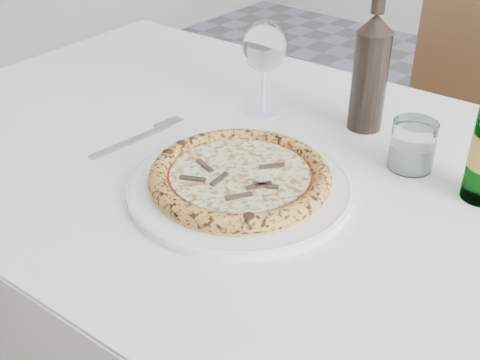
{
  "coord_description": "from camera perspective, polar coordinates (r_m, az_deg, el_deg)",
  "views": [
    {
      "loc": [
        0.31,
        -0.67,
        1.27
      ],
      "look_at": [
        -0.19,
        -0.07,
        0.78
      ],
      "focal_mm": 45.0,
      "sensor_mm": 36.0,
      "label": 1
    }
  ],
  "objects": [
    {
      "name": "wine_bottle",
      "position": [
        1.11,
        12.25,
        10.05
      ],
      "size": [
        0.06,
        0.06,
        0.26
      ],
      "color": "black",
      "rests_on": "dining_table"
    },
    {
      "name": "dining_table",
      "position": [
        1.05,
        3.49,
        -2.63
      ],
      "size": [
        1.54,
        0.96,
        0.76
      ],
      "color": "brown",
      "rests_on": "floor"
    },
    {
      "name": "plate",
      "position": [
        0.93,
        -0.0,
        -0.58
      ],
      "size": [
        0.35,
        0.35,
        0.02
      ],
      "color": "white",
      "rests_on": "dining_table"
    },
    {
      "name": "wine_glass",
      "position": [
        1.13,
        2.33,
        12.29
      ],
      "size": [
        0.08,
        0.08,
        0.18
      ],
      "color": "white",
      "rests_on": "dining_table"
    },
    {
      "name": "fork",
      "position": [
        1.1,
        -9.62,
        4.01
      ],
      "size": [
        0.03,
        0.22,
        0.0
      ],
      "color": "#9EA6B0",
      "rests_on": "dining_table"
    },
    {
      "name": "tumbler",
      "position": [
        1.02,
        16.0,
        2.91
      ],
      "size": [
        0.07,
        0.07,
        0.08
      ],
      "color": "white",
      "rests_on": "dining_table"
    },
    {
      "name": "chair_far",
      "position": [
        1.71,
        19.81,
        4.49
      ],
      "size": [
        0.45,
        0.45,
        0.93
      ],
      "color": "brown",
      "rests_on": "floor"
    },
    {
      "name": "pizza",
      "position": [
        0.92,
        -0.0,
        0.33
      ],
      "size": [
        0.28,
        0.28,
        0.03
      ],
      "color": "#E5BD59",
      "rests_on": "plate"
    }
  ]
}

